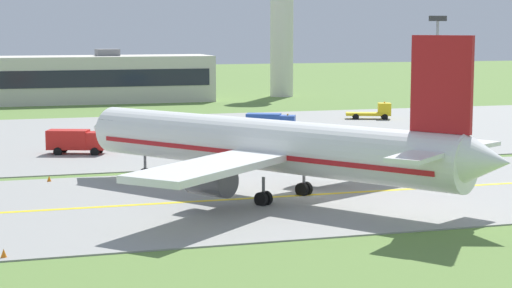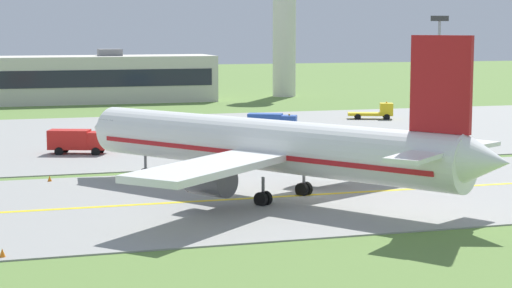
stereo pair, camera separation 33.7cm
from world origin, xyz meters
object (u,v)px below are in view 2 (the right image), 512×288
service_truck_baggage (378,111)px  control_tower (284,7)px  airplane_lead (269,146)px  service_truck_pushback (77,140)px  service_truck_catering (272,122)px  apron_light_mast (439,57)px

service_truck_baggage → control_tower: (1.43, 46.09, 15.76)m
airplane_lead → service_truck_pushback: airplane_lead is taller
service_truck_baggage → service_truck_catering: 24.00m
service_truck_baggage → apron_light_mast: apron_light_mast is taller
airplane_lead → service_truck_catering: bearing=71.7°
airplane_lead → apron_light_mast: size_ratio=2.35×
service_truck_baggage → service_truck_pushback: bearing=-151.9°
service_truck_catering → service_truck_pushback: size_ratio=0.99×
airplane_lead → apron_light_mast: (36.99, 41.93, 5.19)m
airplane_lead → service_truck_catering: airplane_lead is taller
service_truck_baggage → apron_light_mast: (3.37, -11.50, 8.14)m
service_truck_pushback → control_tower: 85.68m
service_truck_pushback → apron_light_mast: (48.54, 12.64, 7.79)m
service_truck_baggage → airplane_lead: bearing=-122.2°
service_truck_catering → apron_light_mast: 24.88m
service_truck_baggage → control_tower: 48.73m
airplane_lead → service_truck_pushback: (-11.55, 29.29, -2.60)m
control_tower → apron_light_mast: control_tower is taller
airplane_lead → service_truck_baggage: airplane_lead is taller
service_truck_pushback → service_truck_catering: bearing=24.2°
airplane_lead → control_tower: bearing=70.6°
apron_light_mast → service_truck_catering: bearing=-176.5°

